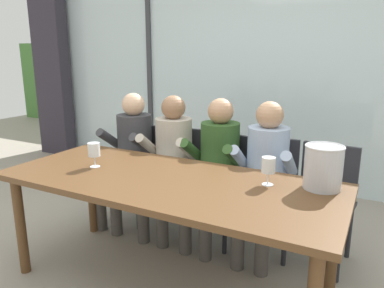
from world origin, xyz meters
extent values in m
plane|color=#9E9384|center=(0.00, 1.00, 0.00)|extent=(14.00, 14.00, 0.00)
cube|color=silver|center=(0.00, 2.31, 1.30)|extent=(7.40, 0.03, 2.60)
cube|color=#38383D|center=(-1.66, 2.29, 1.30)|extent=(0.06, 0.06, 2.60)
cube|color=#477A38|center=(0.00, 5.38, 0.89)|extent=(13.40, 2.40, 1.78)
cube|color=#332D38|center=(-3.35, 2.13, 1.30)|extent=(0.56, 0.20, 2.60)
cube|color=brown|center=(0.00, 0.00, 0.75)|extent=(2.20, 0.91, 0.04)
cylinder|color=brown|center=(-1.00, -0.36, 0.36)|extent=(0.07, 0.07, 0.73)
cylinder|color=brown|center=(-1.00, 0.36, 0.36)|extent=(0.07, 0.07, 0.73)
cylinder|color=brown|center=(1.00, 0.36, 0.36)|extent=(0.07, 0.07, 0.73)
cube|color=#232328|center=(-0.87, 0.76, 0.45)|extent=(0.46, 0.46, 0.03)
cube|color=#232328|center=(-0.87, 0.96, 0.67)|extent=(0.42, 0.05, 0.42)
cylinder|color=#232328|center=(-1.05, 0.56, 0.22)|extent=(0.04, 0.04, 0.43)
cylinder|color=#232328|center=(-0.67, 0.58, 0.22)|extent=(0.04, 0.04, 0.43)
cylinder|color=#232328|center=(-1.06, 0.94, 0.22)|extent=(0.04, 0.04, 0.43)
cylinder|color=#232328|center=(-0.68, 0.96, 0.22)|extent=(0.04, 0.04, 0.43)
cube|color=#232328|center=(-0.45, 0.80, 0.45)|extent=(0.47, 0.47, 0.03)
cube|color=#232328|center=(-0.46, 1.00, 0.67)|extent=(0.42, 0.07, 0.42)
cylinder|color=#232328|center=(-0.62, 0.59, 0.22)|extent=(0.04, 0.04, 0.43)
cylinder|color=#232328|center=(-0.24, 0.62, 0.22)|extent=(0.04, 0.04, 0.43)
cylinder|color=#232328|center=(-0.65, 0.97, 0.22)|extent=(0.04, 0.04, 0.43)
cylinder|color=#232328|center=(-0.27, 1.00, 0.22)|extent=(0.04, 0.04, 0.43)
cube|color=#232328|center=(0.03, 0.77, 0.45)|extent=(0.50, 0.50, 0.03)
cube|color=#232328|center=(0.06, 0.96, 0.67)|extent=(0.42, 0.10, 0.42)
cylinder|color=#232328|center=(-0.19, 0.61, 0.22)|extent=(0.04, 0.04, 0.43)
cylinder|color=#232328|center=(0.19, 0.55, 0.22)|extent=(0.04, 0.04, 0.43)
cylinder|color=#232328|center=(-0.13, 0.98, 0.22)|extent=(0.04, 0.04, 0.43)
cylinder|color=#232328|center=(0.24, 0.93, 0.22)|extent=(0.04, 0.04, 0.43)
cube|color=#232328|center=(0.43, 0.79, 0.45)|extent=(0.48, 0.48, 0.03)
cube|color=#232328|center=(0.42, 0.99, 0.67)|extent=(0.42, 0.07, 0.42)
cylinder|color=#232328|center=(0.26, 0.58, 0.22)|extent=(0.04, 0.04, 0.43)
cylinder|color=#232328|center=(0.64, 0.62, 0.22)|extent=(0.04, 0.04, 0.43)
cylinder|color=#232328|center=(0.23, 0.96, 0.22)|extent=(0.04, 0.04, 0.43)
cylinder|color=#232328|center=(0.61, 0.99, 0.22)|extent=(0.04, 0.04, 0.43)
cube|color=#232328|center=(0.85, 0.77, 0.45)|extent=(0.48, 0.48, 0.03)
cube|color=#232328|center=(0.86, 0.97, 0.67)|extent=(0.42, 0.07, 0.42)
cylinder|color=#232328|center=(0.64, 0.60, 0.22)|extent=(0.04, 0.04, 0.43)
cylinder|color=#232328|center=(1.02, 0.57, 0.22)|extent=(0.04, 0.04, 0.43)
cylinder|color=#232328|center=(0.67, 0.98, 0.22)|extent=(0.04, 0.04, 0.43)
cylinder|color=#232328|center=(1.05, 0.95, 0.22)|extent=(0.04, 0.04, 0.43)
cylinder|color=#38383D|center=(-0.85, 0.81, 0.74)|extent=(0.33, 0.33, 0.52)
sphere|color=#DBAD89|center=(-0.85, 0.81, 1.09)|extent=(0.21, 0.21, 0.21)
cube|color=#47423D|center=(-0.95, 0.61, 0.48)|extent=(0.15, 0.41, 0.13)
cube|color=#47423D|center=(-0.77, 0.60, 0.48)|extent=(0.15, 0.41, 0.13)
cylinder|color=#47423D|center=(-0.96, 0.41, 0.23)|extent=(0.10, 0.10, 0.46)
cylinder|color=#47423D|center=(-0.78, 0.40, 0.23)|extent=(0.10, 0.10, 0.46)
cylinder|color=#38383D|center=(-1.04, 0.70, 0.76)|extent=(0.09, 0.33, 0.26)
cylinder|color=#38383D|center=(-0.66, 0.68, 0.76)|extent=(0.09, 0.33, 0.26)
cylinder|color=#B7AD9E|center=(-0.42, 0.81, 0.74)|extent=(0.34, 0.34, 0.52)
sphere|color=#936B4C|center=(-0.42, 0.81, 1.09)|extent=(0.21, 0.21, 0.21)
cube|color=#47423D|center=(-0.50, 0.60, 0.48)|extent=(0.16, 0.41, 0.13)
cube|color=#47423D|center=(-0.32, 0.61, 0.48)|extent=(0.16, 0.41, 0.13)
cylinder|color=#47423D|center=(-0.49, 0.40, 0.23)|extent=(0.10, 0.10, 0.46)
cylinder|color=#47423D|center=(-0.31, 0.41, 0.23)|extent=(0.10, 0.10, 0.46)
cylinder|color=#B7AD9E|center=(-0.61, 0.68, 0.76)|extent=(0.10, 0.33, 0.26)
cylinder|color=#B7AD9E|center=(-0.23, 0.70, 0.76)|extent=(0.10, 0.33, 0.26)
cylinder|color=#2D5123|center=(0.02, 0.81, 0.74)|extent=(0.34, 0.34, 0.52)
sphere|color=tan|center=(0.02, 0.81, 1.09)|extent=(0.21, 0.21, 0.21)
cube|color=#47423D|center=(-0.08, 0.61, 0.48)|extent=(0.15, 0.41, 0.13)
cube|color=#47423D|center=(0.10, 0.60, 0.48)|extent=(0.15, 0.41, 0.13)
cylinder|color=#47423D|center=(-0.09, 0.41, 0.23)|extent=(0.10, 0.10, 0.46)
cylinder|color=#47423D|center=(0.09, 0.40, 0.23)|extent=(0.10, 0.10, 0.46)
cylinder|color=#2D5123|center=(-0.18, 0.70, 0.76)|extent=(0.10, 0.33, 0.26)
cylinder|color=#2D5123|center=(0.20, 0.68, 0.76)|extent=(0.10, 0.33, 0.26)
cylinder|color=#9EB2D1|center=(0.42, 0.81, 0.74)|extent=(0.33, 0.33, 0.52)
sphere|color=tan|center=(0.42, 0.81, 1.09)|extent=(0.21, 0.21, 0.21)
cube|color=#47423D|center=(0.34, 0.60, 0.48)|extent=(0.14, 0.40, 0.13)
cube|color=#47423D|center=(0.52, 0.61, 0.48)|extent=(0.14, 0.40, 0.13)
cylinder|color=#47423D|center=(0.35, 0.40, 0.23)|extent=(0.10, 0.10, 0.46)
cylinder|color=#47423D|center=(0.53, 0.41, 0.23)|extent=(0.10, 0.10, 0.46)
cylinder|color=#9EB2D1|center=(0.24, 0.68, 0.76)|extent=(0.09, 0.33, 0.26)
cylinder|color=#9EB2D1|center=(0.62, 0.69, 0.76)|extent=(0.09, 0.33, 0.26)
cylinder|color=#B7B7BC|center=(0.91, 0.28, 0.90)|extent=(0.22, 0.22, 0.26)
torus|color=silver|center=(0.91, 0.28, 1.02)|extent=(0.23, 0.23, 0.01)
cylinder|color=silver|center=(-0.57, -0.03, 0.77)|extent=(0.07, 0.07, 0.00)
cylinder|color=silver|center=(-0.57, -0.03, 0.81)|extent=(0.01, 0.01, 0.07)
cylinder|color=silver|center=(-0.57, -0.03, 0.89)|extent=(0.08, 0.08, 0.09)
cylinder|color=#560C1E|center=(-0.57, -0.03, 0.87)|extent=(0.07, 0.07, 0.04)
cylinder|color=silver|center=(0.61, 0.19, 0.77)|extent=(0.07, 0.07, 0.00)
cylinder|color=silver|center=(0.61, 0.19, 0.81)|extent=(0.01, 0.01, 0.07)
cylinder|color=silver|center=(0.61, 0.19, 0.89)|extent=(0.08, 0.08, 0.09)
cylinder|color=#E0D184|center=(0.61, 0.19, 0.87)|extent=(0.07, 0.07, 0.04)
camera|label=1|loc=(1.18, -1.89, 1.55)|focal=34.25mm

